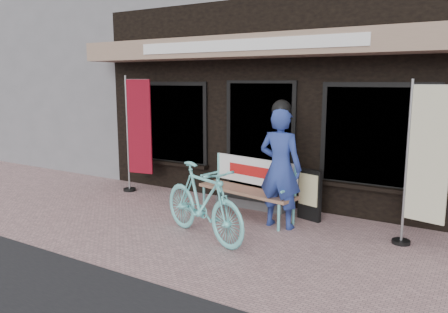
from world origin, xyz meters
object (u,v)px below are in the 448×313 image
Objects in this scene: person at (280,166)px; menu_stand at (309,194)px; bench at (250,183)px; nobori_red at (138,133)px; bicycle at (203,202)px; nobori_cream at (424,163)px.

menu_stand is (0.28, 0.53, -0.53)m from person.
bench is 0.78× the size of nobori_red.
menu_stand is at bearing -8.59° from nobori_red.
bicycle reaches higher than bench.
nobori_cream is at bearing 9.25° from bench.
bench is 0.96m from menu_stand.
menu_stand is at bearing 180.00° from nobori_cream.
person is 1.96m from nobori_cream.
person is at bearing -162.61° from nobori_cream.
menu_stand is at bearing 63.15° from person.
nobori_cream is at bearing -13.04° from nobori_red.
bench is 1.02× the size of bicycle.
menu_stand is (3.52, 0.07, -0.76)m from nobori_red.
nobori_cream reaches higher than person.
nobori_cream reaches higher than menu_stand.
bench is 0.93× the size of person.
bicycle is (-0.72, -1.01, -0.42)m from person.
nobori_red is 2.80× the size of menu_stand.
nobori_red is (-2.62, 0.23, 0.63)m from bench.
nobori_red reaches higher than person.
person is 0.84× the size of nobori_red.
nobori_red reaches higher than bicycle.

